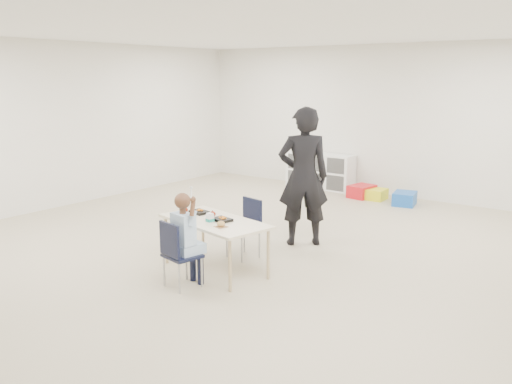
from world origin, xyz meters
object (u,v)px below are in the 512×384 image
Objects in this scene: table at (215,245)px; child at (182,235)px; adult at (303,177)px; cubby_shelf at (320,171)px; chair_near at (182,254)px.

child is (0.04, -0.57, 0.27)m from table.
child is at bearing 43.50° from adult.
child is 0.63× the size of adult.
child reaches higher than cubby_shelf.
table is at bearing 105.21° from chair_near.
child is 2.10m from adult.
chair_near is at bearing -74.86° from cubby_shelf.
adult is (0.22, 2.06, 0.34)m from child.
child is (0.00, 0.00, 0.21)m from chair_near.
chair_near is 5.65m from cubby_shelf.
table is at bearing -73.59° from cubby_shelf.
cubby_shelf is at bearing -103.86° from adult.
chair_near is 0.52× the size of cubby_shelf.
table is 1.02× the size of cubby_shelf.
cubby_shelf reaches higher than table.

